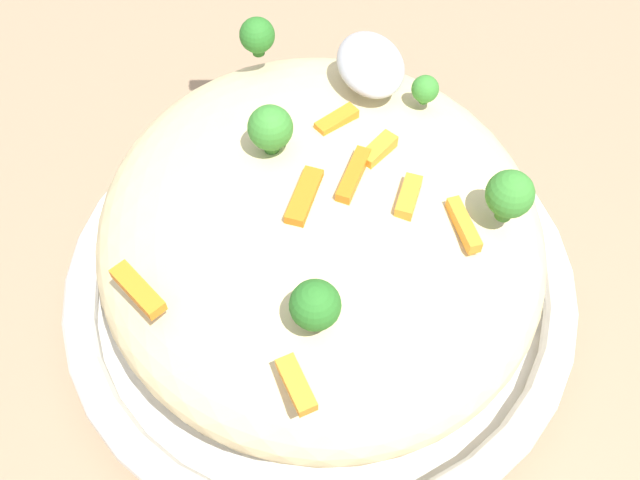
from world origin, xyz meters
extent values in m
plane|color=#9E7F60|center=(0.00, 0.00, 0.00)|extent=(2.40, 2.40, 0.00)
cylinder|color=white|center=(0.00, 0.00, 0.01)|extent=(0.31, 0.31, 0.03)
torus|color=white|center=(0.00, 0.00, 0.04)|extent=(0.33, 0.33, 0.02)
torus|color=black|center=(0.00, 0.00, 0.04)|extent=(0.33, 0.33, 0.00)
ellipsoid|color=beige|center=(0.00, 0.00, 0.09)|extent=(0.28, 0.27, 0.09)
cube|color=orange|center=(0.04, 0.07, 0.13)|extent=(0.03, 0.01, 0.01)
cube|color=orange|center=(0.11, -0.04, 0.13)|extent=(0.03, 0.02, 0.01)
cube|color=orange|center=(-0.02, 0.04, 0.14)|extent=(0.02, 0.03, 0.01)
cube|color=orange|center=(0.00, 0.02, 0.14)|extent=(0.04, 0.03, 0.01)
cube|color=orange|center=(-0.04, 0.02, 0.14)|extent=(0.02, 0.03, 0.01)
cube|color=orange|center=(0.02, 0.04, 0.14)|extent=(0.03, 0.02, 0.01)
cube|color=orange|center=(0.04, -0.10, 0.13)|extent=(0.04, 0.03, 0.01)
cube|color=orange|center=(0.01, -0.01, 0.14)|extent=(0.04, 0.03, 0.01)
cylinder|color=#296820|center=(0.08, -0.02, 0.14)|extent=(0.01, 0.01, 0.01)
sphere|color=#2D7A28|center=(0.08, -0.02, 0.15)|extent=(0.03, 0.03, 0.03)
cylinder|color=#296820|center=(-0.12, -0.01, 0.13)|extent=(0.01, 0.01, 0.01)
sphere|color=#2D7A28|center=(-0.12, -0.01, 0.15)|extent=(0.02, 0.02, 0.02)
cylinder|color=#377928|center=(-0.05, 0.08, 0.13)|extent=(0.01, 0.01, 0.00)
sphere|color=#3D8E33|center=(-0.05, 0.08, 0.14)|extent=(0.02, 0.02, 0.02)
cylinder|color=#377928|center=(-0.03, -0.02, 0.14)|extent=(0.01, 0.01, 0.01)
sphere|color=#3D8E33|center=(-0.03, -0.02, 0.16)|extent=(0.03, 0.03, 0.03)
cylinder|color=#377928|center=(0.04, 0.09, 0.14)|extent=(0.01, 0.01, 0.01)
sphere|color=#3D8E33|center=(0.04, 0.09, 0.15)|extent=(0.03, 0.03, 0.03)
ellipsoid|color=#B7B7BC|center=(-0.08, 0.05, 0.15)|extent=(0.06, 0.04, 0.02)
camera|label=1|loc=(0.25, -0.06, 0.47)|focal=42.51mm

